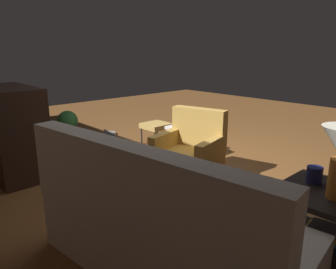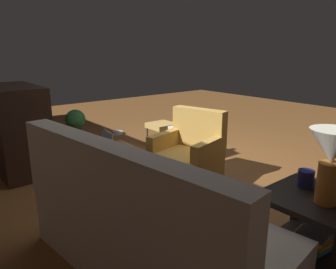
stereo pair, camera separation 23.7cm
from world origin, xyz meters
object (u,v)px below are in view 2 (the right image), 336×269
small_vase (306,178)px  potted_plant (76,122)px  table_lamp (332,155)px  tv_cabinet (16,127)px  side_table (314,221)px  wicker_hamper (190,143)px  armchair (188,155)px  ottoman (162,126)px  pet_bowl_steel (118,133)px  couch (148,230)px  yellow_mug (190,112)px  book_stack_hamper (190,122)px  laptop_desk (117,154)px  television (14,121)px  laptop (113,145)px  book_stack_shelf (311,239)px

small_vase → potted_plant: bearing=0.9°
table_lamp → tv_cabinet: (3.41, 1.04, -0.30)m
side_table → table_lamp: bearing=148.0°
wicker_hamper → armchair: bearing=135.6°
ottoman → pet_bowl_steel: bearing=12.1°
couch → ottoman: size_ratio=4.97×
armchair → yellow_mug: (0.67, -0.65, 0.32)m
book_stack_hamper → ottoman: bearing=-10.0°
book_stack_hamper → pet_bowl_steel: bearing=2.3°
side_table → pet_bowl_steel: side_table is taller
laptop_desk → pet_bowl_steel: laptop_desk is taller
side_table → book_stack_hamper: size_ratio=2.30×
small_vase → pet_bowl_steel: bearing=-10.4°
television → ottoman: 2.21m
tv_cabinet → ottoman: (-0.23, -2.15, -0.28)m
laptop → tv_cabinet: tv_cabinet is taller
laptop_desk → wicker_hamper: (0.25, -1.33, -0.18)m
laptop_desk → television: 1.51m
side_table → laptop: laptop is taller
side_table → ottoman: 3.27m
table_lamp → book_stack_shelf: bearing=-32.8°
small_vase → laptop_desk: 1.95m
television → pet_bowl_steel: television is taller
potted_plant → television: bearing=126.0°
armchair → small_vase: bearing=173.0°
television → laptop_desk: bearing=-152.2°
television → couch: bearing=-176.4°
small_vase → laptop: 1.96m
yellow_mug → pet_bowl_steel: bearing=2.8°
armchair → wicker_hamper: size_ratio=1.81×
table_lamp → pet_bowl_steel: 4.40m
television → wicker_hamper: bearing=-118.0°
small_vase → laptop_desk: (1.87, 0.51, -0.19)m
armchair → tv_cabinet: 2.21m
table_lamp → tv_cabinet: size_ratio=0.45×
ottoman → yellow_mug: bearing=170.9°
side_table → television: size_ratio=1.00×
laptop_desk → wicker_hamper: 1.36m
yellow_mug → potted_plant: bearing=25.2°
small_vase → armchair: bearing=-7.0°
armchair → table_lamp: (-1.69, 0.33, 0.52)m
laptop_desk → laptop: laptop is taller
laptop_desk → potted_plant: 2.20m
laptop → book_stack_hamper: (0.24, -1.36, 0.03)m
couch → book_stack_shelf: couch is taller
small_vase → yellow_mug: bearing=-21.2°
tv_cabinet → book_stack_hamper: (-1.08, -2.00, -0.03)m
small_vase → yellow_mug: (2.13, -0.83, 0.07)m
table_lamp → book_stack_shelf: table_lamp is taller
yellow_mug → armchair: bearing=135.8°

